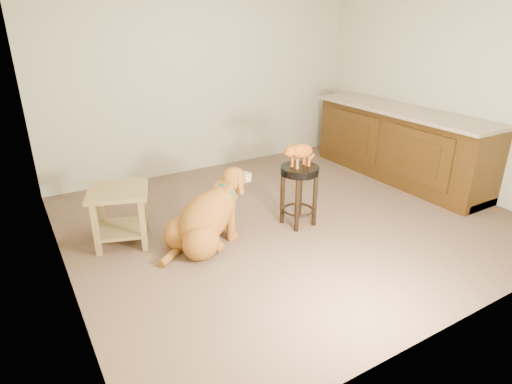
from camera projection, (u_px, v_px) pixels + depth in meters
floor at (290, 218)px, 4.64m from camera, size 4.50×4.00×0.01m
room_shell at (296, 57)px, 3.99m from camera, size 4.54×4.04×2.62m
cabinet_run at (399, 146)px, 5.63m from camera, size 0.70×2.56×0.94m
padded_stool at (299, 184)px, 4.35m from camera, size 0.39×0.39×0.64m
wood_stool at (380, 148)px, 5.80m from camera, size 0.39×0.39×0.70m
side_table at (120, 208)px, 4.02m from camera, size 0.68×0.68×0.56m
golden_retriever at (206, 219)px, 4.00m from camera, size 1.13×0.68×0.74m
tabby_kitten at (300, 152)px, 4.21m from camera, size 0.45×0.19×0.29m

